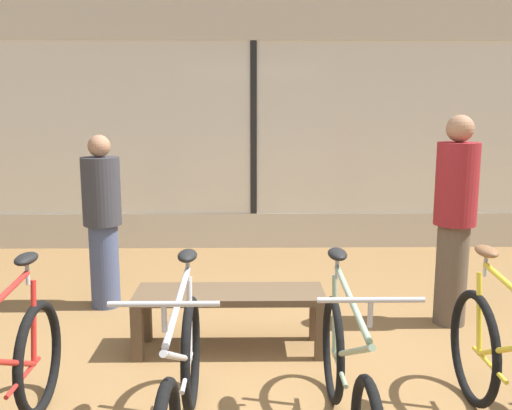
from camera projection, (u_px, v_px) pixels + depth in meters
shop_back_wall at (254, 120)px, 7.13m from camera, size 12.00×0.08×3.20m
bicycle_left at (2, 395)px, 2.87m from camera, size 0.46×1.71×1.02m
bicycle_center_left at (181, 390)px, 2.92m from camera, size 0.46×1.74×1.02m
bicycle_center_right at (347, 382)px, 3.02m from camera, size 0.46×1.71×1.01m
bicycle_right at (510, 380)px, 3.00m from camera, size 0.46×1.70×1.03m
display_bench at (230, 302)px, 4.24m from camera, size 1.40×0.44×0.46m
customer_near_rack at (102, 219)px, 5.10m from camera, size 0.48×0.48×1.57m
customer_by_window at (455, 216)px, 4.67m from camera, size 0.35×0.35×1.74m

